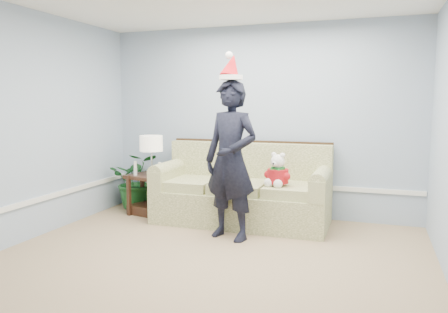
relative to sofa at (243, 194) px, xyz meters
name	(u,v)px	position (x,y,z in m)	size (l,w,h in m)	color
room_shell	(188,132)	(0.09, -2.02, 0.97)	(4.54, 5.04, 2.74)	tan
wainscot_trim	(141,196)	(-1.09, -0.84, 0.07)	(4.49, 4.99, 0.06)	white
sofa	(243,194)	(0.00, 0.00, 0.00)	(2.31, 1.00, 1.08)	#5F6A32
side_table	(150,199)	(-1.39, -0.05, -0.16)	(0.69, 0.62, 0.58)	#3D2116
table_lamp	(151,145)	(-1.34, -0.09, 0.63)	(0.32, 0.32, 0.58)	silver
candle_pair	(147,169)	(-1.37, -0.16, 0.29)	(0.44, 0.05, 0.21)	silver
houseplant	(137,180)	(-1.76, 0.21, 0.05)	(0.77, 0.67, 0.86)	#185220
man	(231,160)	(0.08, -0.76, 0.56)	(0.69, 0.45, 1.88)	black
santa_hat	(231,68)	(0.08, -0.75, 1.63)	(0.36, 0.39, 0.32)	white
teddy_bear	(278,174)	(0.53, -0.25, 0.34)	(0.33, 0.34, 0.43)	white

